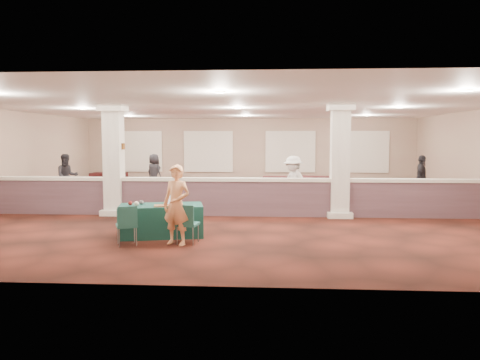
# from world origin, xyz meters

# --- Properties ---
(ground) EXTENTS (16.00, 16.00, 0.00)m
(ground) POSITION_xyz_m (0.00, 0.00, 0.00)
(ground) COLOR #4C1B13
(ground) RESTS_ON ground
(wall_back) EXTENTS (16.00, 0.04, 3.20)m
(wall_back) POSITION_xyz_m (0.00, 8.00, 1.60)
(wall_back) COLOR gray
(wall_back) RESTS_ON ground
(wall_front) EXTENTS (16.00, 0.04, 3.20)m
(wall_front) POSITION_xyz_m (0.00, -8.00, 1.60)
(wall_front) COLOR gray
(wall_front) RESTS_ON ground
(ceiling) EXTENTS (16.00, 16.00, 0.02)m
(ceiling) POSITION_xyz_m (0.00, 0.00, 3.20)
(ceiling) COLOR silver
(ceiling) RESTS_ON wall_back
(partition_wall) EXTENTS (15.60, 0.28, 1.10)m
(partition_wall) POSITION_xyz_m (0.00, -1.50, 0.57)
(partition_wall) COLOR #4C333B
(partition_wall) RESTS_ON ground
(column_left) EXTENTS (0.72, 0.72, 3.20)m
(column_left) POSITION_xyz_m (-3.50, -1.50, 1.64)
(column_left) COLOR beige
(column_left) RESTS_ON ground
(column_right) EXTENTS (0.72, 0.72, 3.20)m
(column_right) POSITION_xyz_m (3.00, -1.50, 1.64)
(column_right) COLOR beige
(column_right) RESTS_ON ground
(sconce_left) EXTENTS (0.12, 0.12, 0.18)m
(sconce_left) POSITION_xyz_m (-3.78, -1.50, 2.00)
(sconce_left) COLOR brown
(sconce_left) RESTS_ON column_left
(sconce_right) EXTENTS (0.12, 0.12, 0.18)m
(sconce_right) POSITION_xyz_m (-3.22, -1.50, 2.00)
(sconce_right) COLOR brown
(sconce_right) RESTS_ON column_left
(near_table) EXTENTS (2.02, 1.31, 0.72)m
(near_table) POSITION_xyz_m (-1.43, -4.42, 0.36)
(near_table) COLOR #0E362D
(near_table) RESTS_ON ground
(conf_chair_main) EXTENTS (0.49, 0.49, 0.85)m
(conf_chair_main) POSITION_xyz_m (-0.70, -5.22, 0.50)
(conf_chair_main) COLOR #1D564C
(conf_chair_main) RESTS_ON ground
(conf_chair_side) EXTENTS (0.55, 0.55, 0.83)m
(conf_chair_side) POSITION_xyz_m (-1.91, -5.42, 0.49)
(conf_chair_side) COLOR #1D564C
(conf_chair_side) RESTS_ON ground
(woman) EXTENTS (0.71, 0.59, 1.68)m
(woman) POSITION_xyz_m (-0.90, -5.26, 0.84)
(woman) COLOR #FFA16E
(woman) RESTS_ON ground
(far_table_front_left) EXTENTS (2.05, 1.33, 0.77)m
(far_table_front_left) POSITION_xyz_m (-3.95, 2.03, 0.38)
(far_table_front_left) COLOR black
(far_table_front_left) RESTS_ON ground
(far_table_front_center) EXTENTS (2.01, 1.15, 0.78)m
(far_table_front_center) POSITION_xyz_m (1.24, 1.71, 0.39)
(far_table_front_center) COLOR black
(far_table_front_center) RESTS_ON ground
(far_table_front_right) EXTENTS (1.82, 1.00, 0.71)m
(far_table_front_right) POSITION_xyz_m (4.13, 1.45, 0.36)
(far_table_front_right) COLOR black
(far_table_front_right) RESTS_ON ground
(far_table_back_left) EXTENTS (1.67, 0.96, 0.64)m
(far_table_back_left) POSITION_xyz_m (-6.50, 6.50, 0.32)
(far_table_back_left) COLOR black
(far_table_back_left) RESTS_ON ground
(far_table_back_center) EXTENTS (1.89, 0.97, 0.76)m
(far_table_back_center) POSITION_xyz_m (1.68, 3.20, 0.38)
(far_table_back_center) COLOR black
(far_table_back_center) RESTS_ON ground
(far_table_back_right) EXTENTS (1.98, 1.27, 0.74)m
(far_table_back_right) POSITION_xyz_m (2.87, 3.65, 0.37)
(far_table_back_right) COLOR black
(far_table_back_right) RESTS_ON ground
(attendee_a) EXTENTS (0.91, 0.80, 1.66)m
(attendee_a) POSITION_xyz_m (-6.50, 2.02, 0.83)
(attendee_a) COLOR black
(attendee_a) RESTS_ON ground
(attendee_b) EXTENTS (1.09, 1.12, 1.68)m
(attendee_b) POSITION_xyz_m (1.77, 0.00, 0.84)
(attendee_b) COLOR silver
(attendee_b) RESTS_ON ground
(attendee_c) EXTENTS (0.82, 1.06, 1.63)m
(attendee_c) POSITION_xyz_m (6.50, 2.43, 0.82)
(attendee_c) COLOR black
(attendee_c) RESTS_ON ground
(attendee_d) EXTENTS (0.88, 0.78, 1.58)m
(attendee_d) POSITION_xyz_m (-3.90, 4.76, 0.79)
(attendee_d) COLOR black
(attendee_d) RESTS_ON ground
(laptop_base) EXTENTS (0.36, 0.29, 0.02)m
(laptop_base) POSITION_xyz_m (-1.13, -4.41, 0.73)
(laptop_base) COLOR #B9B9BE
(laptop_base) RESTS_ON near_table
(laptop_screen) EXTENTS (0.32, 0.08, 0.22)m
(laptop_screen) POSITION_xyz_m (-1.16, -4.30, 0.84)
(laptop_screen) COLOR #B9B9BE
(laptop_screen) RESTS_ON near_table
(screen_glow) EXTENTS (0.29, 0.07, 0.19)m
(screen_glow) POSITION_xyz_m (-1.16, -4.30, 0.83)
(screen_glow) COLOR silver
(screen_glow) RESTS_ON near_table
(knitting) EXTENTS (0.45, 0.37, 0.03)m
(knitting) POSITION_xyz_m (-1.33, -4.65, 0.73)
(knitting) COLOR #C0621E
(knitting) RESTS_ON near_table
(yarn_cream) EXTENTS (0.11, 0.11, 0.11)m
(yarn_cream) POSITION_xyz_m (-1.94, -4.63, 0.77)
(yarn_cream) COLOR beige
(yarn_cream) RESTS_ON near_table
(yarn_red) EXTENTS (0.10, 0.10, 0.10)m
(yarn_red) POSITION_xyz_m (-2.11, -4.52, 0.77)
(yarn_red) COLOR maroon
(yarn_red) RESTS_ON near_table
(yarn_grey) EXTENTS (0.10, 0.10, 0.10)m
(yarn_grey) POSITION_xyz_m (-1.89, -4.40, 0.77)
(yarn_grey) COLOR #46464B
(yarn_grey) RESTS_ON near_table
(scissors) EXTENTS (0.12, 0.05, 0.01)m
(scissors) POSITION_xyz_m (-0.75, -4.55, 0.72)
(scissors) COLOR #AF1212
(scissors) RESTS_ON near_table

